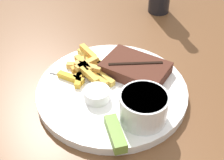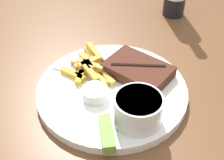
% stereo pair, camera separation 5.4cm
% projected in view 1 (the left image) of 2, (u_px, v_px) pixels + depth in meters
% --- Properties ---
extents(dining_table, '(1.44, 1.30, 0.76)m').
position_uv_depth(dining_table, '(112.00, 116.00, 0.68)').
color(dining_table, brown).
rests_on(dining_table, ground_plane).
extents(dinner_plate, '(0.30, 0.30, 0.02)m').
position_uv_depth(dinner_plate, '(112.00, 91.00, 0.63)').
color(dinner_plate, white).
rests_on(dinner_plate, dining_table).
extents(steak_portion, '(0.15, 0.11, 0.03)m').
position_uv_depth(steak_portion, '(135.00, 68.00, 0.65)').
color(steak_portion, '#472319').
rests_on(steak_portion, dinner_plate).
extents(fries_pile, '(0.14, 0.10, 0.02)m').
position_uv_depth(fries_pile, '(87.00, 68.00, 0.66)').
color(fries_pile, gold).
rests_on(fries_pile, dinner_plate).
extents(coleslaw_cup, '(0.09, 0.09, 0.05)m').
position_uv_depth(coleslaw_cup, '(144.00, 106.00, 0.55)').
color(coleslaw_cup, white).
rests_on(coleslaw_cup, dinner_plate).
extents(dipping_sauce_cup, '(0.05, 0.05, 0.02)m').
position_uv_depth(dipping_sauce_cup, '(97.00, 94.00, 0.59)').
color(dipping_sauce_cup, silver).
rests_on(dipping_sauce_cup, dinner_plate).
extents(pickle_spear, '(0.07, 0.06, 0.02)m').
position_uv_depth(pickle_spear, '(115.00, 134.00, 0.53)').
color(pickle_spear, olive).
rests_on(pickle_spear, dinner_plate).
extents(fork_utensil, '(0.13, 0.06, 0.00)m').
position_uv_depth(fork_utensil, '(76.00, 78.00, 0.65)').
color(fork_utensil, '#B7B7BC').
rests_on(fork_utensil, dinner_plate).
extents(knife_utensil, '(0.03, 0.17, 0.01)m').
position_uv_depth(knife_utensil, '(114.00, 73.00, 0.66)').
color(knife_utensil, '#B7B7BC').
rests_on(knife_utensil, dinner_plate).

